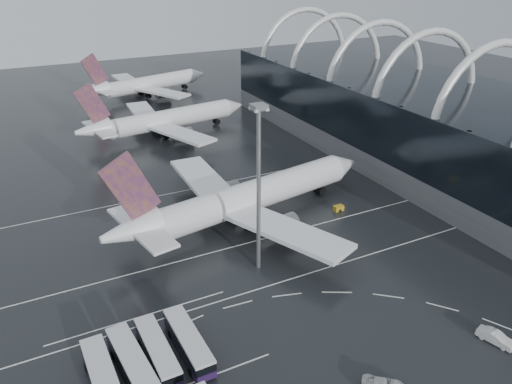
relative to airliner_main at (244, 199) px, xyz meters
name	(u,v)px	position (x,y,z in m)	size (l,w,h in m)	color
ground	(276,276)	(-3.52, -19.84, -5.33)	(420.00, 420.00, 0.00)	black
terminal	(455,132)	(58.04, 0.00, 5.54)	(42.00, 160.00, 34.90)	#5C5E62
lane_marking_near	(281,282)	(-3.52, -21.84, -5.32)	(120.00, 0.25, 0.01)	white
lane_marking_mid	(246,244)	(-3.52, -7.84, -5.32)	(120.00, 0.25, 0.01)	white
lane_marking_far	(194,189)	(-3.52, 20.16, -5.32)	(120.00, 0.25, 0.01)	white
bus_bay_line_north	(140,317)	(-27.52, -19.84, -5.32)	(28.00, 0.25, 0.01)	white
airliner_main	(244,199)	(0.00, 0.00, 0.00)	(62.68, 54.25, 21.28)	white
airliner_gate_b	(163,120)	(1.95, 60.53, -0.52)	(55.30, 49.24, 19.21)	white
airliner_gate_c	(146,84)	(9.88, 108.19, -0.56)	(52.91, 48.10, 19.08)	white
bus_row_near_a	(103,378)	(-35.29, -31.66, -3.50)	(3.42, 13.54, 3.32)	#28123A
bus_row_near_b	(132,363)	(-31.27, -30.82, -3.50)	(4.13, 13.70, 3.32)	#28123A
bus_row_near_c	(157,351)	(-27.65, -30.05, -3.60)	(3.21, 12.81, 3.14)	#28123A
bus_row_near_d	(188,342)	(-23.25, -30.26, -3.56)	(3.29, 13.09, 3.21)	#28123A
van_curve_c	(496,337)	(16.69, -48.52, -4.47)	(1.83, 5.24, 1.73)	silver
floodlight_mast	(259,171)	(-4.92, -16.01, 13.42)	(2.28, 2.28, 29.80)	gray
gse_cart_belly_a	(339,208)	(20.55, -4.66, -4.75)	(2.14, 1.26, 1.17)	#BA9018
gse_cart_belly_b	(290,189)	(16.19, 8.69, -4.74)	(2.17, 1.28, 1.18)	slate
gse_cart_belly_c	(271,227)	(3.56, -5.11, -4.80)	(1.93, 1.14, 1.05)	#BA9018
gse_cart_belly_d	(318,189)	(21.83, 5.48, -4.79)	(1.96, 1.16, 1.07)	slate
gse_cart_belly_e	(274,191)	(12.12, 9.21, -4.66)	(2.46, 1.45, 1.34)	#BA9018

